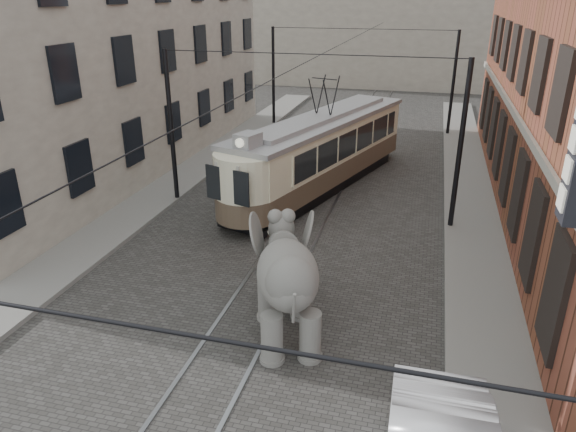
% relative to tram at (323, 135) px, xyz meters
% --- Properties ---
extents(ground, '(120.00, 120.00, 0.00)m').
position_rel_tram_xyz_m(ground, '(0.20, -9.13, -2.36)').
color(ground, '#3E3C39').
extents(tram_rails, '(1.54, 80.00, 0.02)m').
position_rel_tram_xyz_m(tram_rails, '(0.20, -9.13, -2.35)').
color(tram_rails, slate).
rests_on(tram_rails, ground).
extents(sidewalk_right, '(2.00, 60.00, 0.15)m').
position_rel_tram_xyz_m(sidewalk_right, '(6.20, -9.13, -2.28)').
color(sidewalk_right, slate).
rests_on(sidewalk_right, ground).
extents(sidewalk_left, '(2.00, 60.00, 0.15)m').
position_rel_tram_xyz_m(sidewalk_left, '(-6.30, -9.13, -2.28)').
color(sidewalk_left, slate).
rests_on(sidewalk_left, ground).
extents(stucco_building, '(7.00, 24.00, 10.00)m').
position_rel_tram_xyz_m(stucco_building, '(-10.80, 0.87, 2.64)').
color(stucco_building, gray).
rests_on(stucco_building, ground).
extents(distant_block, '(28.00, 10.00, 14.00)m').
position_rel_tram_xyz_m(distant_block, '(0.20, 30.87, 4.64)').
color(distant_block, gray).
rests_on(distant_block, ground).
extents(catenary, '(11.00, 30.20, 6.00)m').
position_rel_tram_xyz_m(catenary, '(-0.00, -4.13, 0.64)').
color(catenary, black).
rests_on(catenary, ground).
extents(tram, '(5.90, 12.07, 4.72)m').
position_rel_tram_xyz_m(tram, '(0.00, 0.00, 0.00)').
color(tram, beige).
rests_on(tram, ground).
extents(elephant, '(3.89, 5.08, 2.75)m').
position_rel_tram_xyz_m(elephant, '(1.42, -11.01, -0.98)').
color(elephant, slate).
rests_on(elephant, ground).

